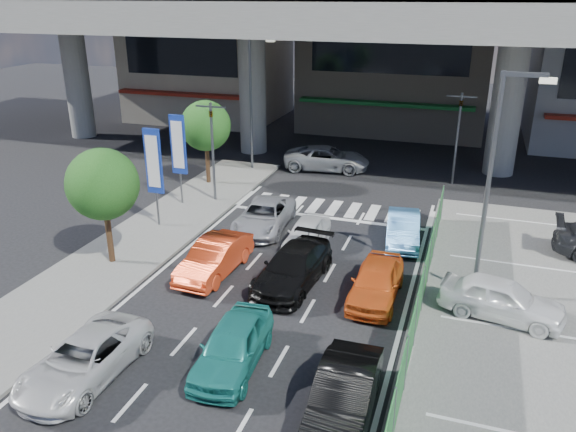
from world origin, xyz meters
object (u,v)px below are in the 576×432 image
(street_lamp_left, at_px, (253,92))
(kei_truck_front_right, at_px, (403,229))
(sedan_white_front_mid, at_px, (307,233))
(taxi_teal_mid, at_px, (233,346))
(tree_near, at_px, (103,185))
(traffic_light_right, at_px, (460,116))
(taxi_orange_right, at_px, (376,281))
(taxi_orange_left, at_px, (215,257))
(sedan_white_mid_left, at_px, (85,359))
(tree_far, at_px, (206,126))
(sedan_black_mid, at_px, (293,267))
(parked_sedan_white, at_px, (502,299))
(wagon_silver_front_left, at_px, (264,216))
(signboard_near, at_px, (154,164))
(signboard_far, at_px, (178,147))
(traffic_light_left, at_px, (212,128))
(hatch_black_mid_right, at_px, (344,397))
(crossing_wagon_silver, at_px, (327,158))
(street_lamp_right, at_px, (496,170))
(traffic_cone, at_px, (471,286))

(street_lamp_left, bearing_deg, kei_truck_front_right, -38.55)
(sedan_white_front_mid, bearing_deg, taxi_teal_mid, -87.23)
(tree_near, relative_size, sedan_white_front_mid, 1.33)
(traffic_light_right, height_order, taxi_orange_right, traffic_light_right)
(taxi_orange_left, xyz_separation_m, kei_truck_front_right, (6.55, 5.32, -0.04))
(sedan_white_mid_left, height_order, taxi_teal_mid, taxi_teal_mid)
(tree_far, relative_size, sedan_white_front_mid, 1.33)
(sedan_black_mid, relative_size, parked_sedan_white, 1.17)
(taxi_orange_left, relative_size, wagon_silver_front_left, 0.90)
(wagon_silver_front_left, xyz_separation_m, parked_sedan_white, (10.29, -4.70, 0.11))
(taxi_orange_left, distance_m, kei_truck_front_right, 8.43)
(tree_near, distance_m, taxi_orange_left, 5.14)
(signboard_near, distance_m, wagon_silver_front_left, 5.52)
(sedan_black_mid, relative_size, sedan_white_front_mid, 1.32)
(signboard_far, height_order, wagon_silver_front_left, signboard_far)
(signboard_far, bearing_deg, taxi_orange_right, -29.57)
(traffic_light_left, distance_m, sedan_black_mid, 10.42)
(street_lamp_left, bearing_deg, signboard_near, -94.99)
(hatch_black_mid_right, xyz_separation_m, crossing_wagon_silver, (-6.05, 21.17, 0.03))
(street_lamp_left, xyz_separation_m, taxi_teal_mid, (6.71, -18.62, -4.08))
(wagon_silver_front_left, bearing_deg, taxi_teal_mid, -78.23)
(taxi_teal_mid, distance_m, crossing_wagon_silver, 20.16)
(traffic_light_right, height_order, wagon_silver_front_left, traffic_light_right)
(taxi_teal_mid, height_order, crossing_wagon_silver, crossing_wagon_silver)
(signboard_near, distance_m, taxi_orange_right, 11.62)
(taxi_orange_left, bearing_deg, tree_near, -170.10)
(tree_near, xyz_separation_m, taxi_orange_right, (10.65, 0.61, -2.70))
(hatch_black_mid_right, relative_size, taxi_orange_left, 1.00)
(traffic_light_left, xyz_separation_m, street_lamp_right, (13.37, -6.00, 0.83))
(traffic_light_right, distance_m, signboard_near, 16.83)
(sedan_black_mid, xyz_separation_m, traffic_cone, (6.39, 1.24, -0.31))
(sedan_white_mid_left, relative_size, sedan_white_front_mid, 1.23)
(crossing_wagon_silver, bearing_deg, taxi_orange_left, 170.13)
(traffic_light_right, height_order, tree_far, traffic_light_right)
(street_lamp_right, xyz_separation_m, taxi_orange_left, (-9.83, -1.46, -4.08))
(sedan_white_front_mid, relative_size, traffic_cone, 5.56)
(hatch_black_mid_right, distance_m, traffic_cone, 8.27)
(sedan_white_front_mid, relative_size, kei_truck_front_right, 0.92)
(traffic_light_left, height_order, wagon_silver_front_left, traffic_light_left)
(street_lamp_right, distance_m, tree_far, 17.27)
(crossing_wagon_silver, height_order, traffic_cone, crossing_wagon_silver)
(traffic_cone, bearing_deg, wagon_silver_front_left, 160.07)
(sedan_white_mid_left, distance_m, sedan_black_mid, 8.14)
(street_lamp_left, height_order, sedan_white_mid_left, street_lamp_left)
(taxi_teal_mid, relative_size, traffic_cone, 6.23)
(sedan_white_mid_left, bearing_deg, taxi_orange_left, 85.56)
(parked_sedan_white, bearing_deg, hatch_black_mid_right, 159.85)
(wagon_silver_front_left, bearing_deg, traffic_cone, -23.90)
(signboard_near, relative_size, tree_near, 0.98)
(street_lamp_right, distance_m, crossing_wagon_silver, 16.78)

